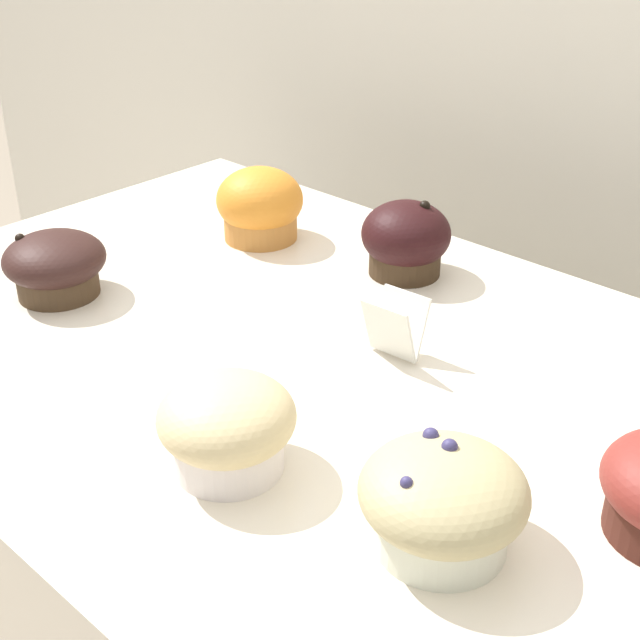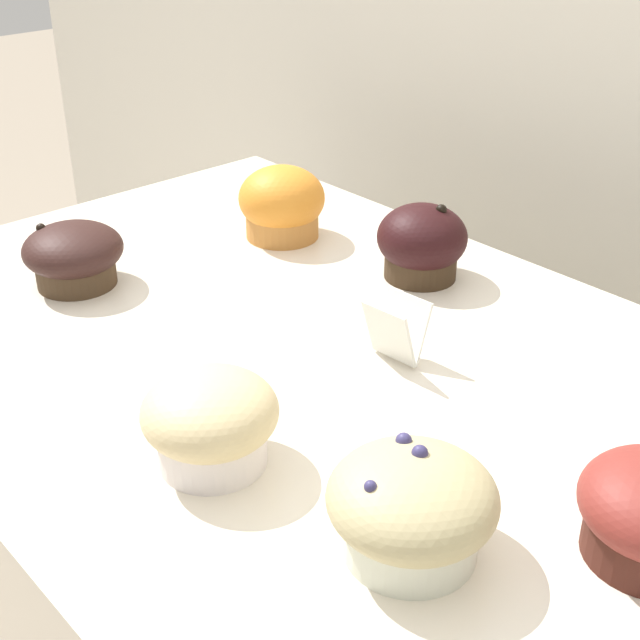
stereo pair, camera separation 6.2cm
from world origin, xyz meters
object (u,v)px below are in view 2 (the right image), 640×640
at_px(muffin_back_left, 282,204).
at_px(muffin_front_left, 412,507).
at_px(muffin_back_center, 422,243).
at_px(muffin_front_right, 210,420).
at_px(muffin_back_right, 74,255).

xyz_separation_m(muffin_back_left, muffin_front_left, (0.47, -0.28, -0.00)).
bearing_deg(muffin_back_center, muffin_front_right, -72.33).
height_order(muffin_back_left, muffin_front_right, muffin_back_left).
xyz_separation_m(muffin_back_right, muffin_front_left, (0.52, -0.03, 0.00)).
relative_size(muffin_front_left, muffin_front_right, 1.09).
bearing_deg(muffin_front_right, muffin_back_left, 133.31).
bearing_deg(muffin_back_center, muffin_front_left, -48.36).
height_order(muffin_back_right, muffin_front_left, muffin_front_left).
xyz_separation_m(muffin_front_right, muffin_back_center, (-0.11, 0.36, 0.00)).
xyz_separation_m(muffin_front_left, muffin_back_center, (-0.28, 0.32, 0.00)).
relative_size(muffin_back_left, muffin_back_right, 0.97).
height_order(muffin_back_left, muffin_back_center, muffin_back_left).
distance_m(muffin_front_left, muffin_back_center, 0.42).
distance_m(muffin_back_left, muffin_back_center, 0.19).
relative_size(muffin_front_right, muffin_back_center, 1.08).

